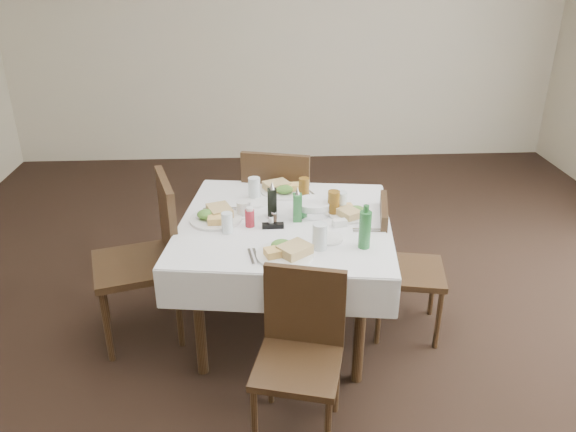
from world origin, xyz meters
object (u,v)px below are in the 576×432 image
object	(u,v)px
chair_east	(397,260)
water_n	(254,188)
oil_cruet_dark	(272,202)
chair_north	(279,205)
chair_south	(301,343)
water_w	(227,223)
oil_cruet_green	(297,206)
water_e	(341,202)
coffee_mug	(243,209)
green_bottle	(365,229)
bread_basket	(313,207)
dining_table	(285,234)
ketchup_bottle	(250,217)
water_s	(320,236)
chair_west	(150,249)

from	to	relation	value
chair_east	water_n	size ratio (longest dim) A/B	6.24
chair_east	oil_cruet_dark	world-z (taller)	oil_cruet_dark
chair_north	chair_south	world-z (taller)	chair_north
water_w	oil_cruet_dark	size ratio (longest dim) A/B	0.52
chair_north	oil_cruet_green	distance (m)	0.75
water_n	water_e	size ratio (longest dim) A/B	1.10
oil_cruet_dark	chair_south	bearing A→B (deg)	-82.44
chair_east	water_w	bearing A→B (deg)	-173.21
oil_cruet_dark	coffee_mug	distance (m)	0.18
oil_cruet_dark	green_bottle	distance (m)	0.61
bread_basket	green_bottle	xyz separation A→B (m)	(0.22, -0.44, 0.07)
oil_cruet_green	dining_table	bearing A→B (deg)	173.98
chair_south	coffee_mug	distance (m)	0.94
water_n	coffee_mug	xyz separation A→B (m)	(-0.07, -0.25, -0.03)
chair_east	water_e	world-z (taller)	water_e
chair_east	green_bottle	xyz separation A→B (m)	(-0.28, -0.33, 0.38)
dining_table	water_e	distance (m)	0.38
dining_table	chair_north	size ratio (longest dim) A/B	1.39
ketchup_bottle	water_n	bearing A→B (deg)	86.13
chair_east	water_s	bearing A→B (deg)	-146.69
oil_cruet_green	water_n	bearing A→B (deg)	125.70
dining_table	ketchup_bottle	bearing A→B (deg)	-162.82
chair_south	water_e	world-z (taller)	water_e
coffee_mug	chair_east	bearing A→B (deg)	-6.00
chair_west	oil_cruet_dark	bearing A→B (deg)	0.69
chair_east	water_s	xyz separation A→B (m)	(-0.51, -0.33, 0.34)
chair_west	water_e	size ratio (longest dim) A/B	8.05
chair_south	oil_cruet_green	size ratio (longest dim) A/B	3.97
water_n	coffee_mug	distance (m)	0.26
ketchup_bottle	coffee_mug	size ratio (longest dim) A/B	0.96
chair_south	green_bottle	world-z (taller)	green_bottle
ketchup_bottle	chair_south	bearing A→B (deg)	-71.18
dining_table	water_s	world-z (taller)	water_s
chair_west	green_bottle	size ratio (longest dim) A/B	4.19
chair_north	green_bottle	distance (m)	1.15
chair_west	oil_cruet_green	bearing A→B (deg)	-3.37
ketchup_bottle	water_w	bearing A→B (deg)	-150.79
water_s	oil_cruet_dark	distance (m)	0.46
green_bottle	chair_east	bearing A→B (deg)	50.36
chair_west	oil_cruet_dark	world-z (taller)	chair_west
dining_table	oil_cruet_dark	size ratio (longest dim) A/B	6.06
dining_table	ketchup_bottle	world-z (taller)	ketchup_bottle
water_e	coffee_mug	world-z (taller)	water_e
bread_basket	coffee_mug	size ratio (longest dim) A/B	1.89
chair_south	water_s	world-z (taller)	water_s
water_n	water_w	size ratio (longest dim) A/B	1.19
dining_table	water_w	bearing A→B (deg)	-158.01
green_bottle	ketchup_bottle	bearing A→B (deg)	154.52
chair_south	water_w	bearing A→B (deg)	119.88
chair_north	water_w	bearing A→B (deg)	-111.29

